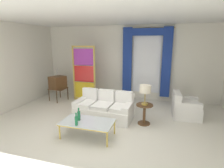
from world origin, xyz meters
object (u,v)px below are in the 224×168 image
object	(u,v)px
bottle_crystal_tall	(79,115)
peacock_figurine	(91,98)
couch_white_long	(105,108)
coffee_table	(88,123)
vintage_tv	(58,83)
stained_glass_divider	(84,75)
table_lamp_brass	(145,90)
bottle_blue_decanter	(76,120)
armchair_white	(184,108)
round_side_table	(144,112)

from	to	relation	value
bottle_crystal_tall	peacock_figurine	distance (m)	2.46
couch_white_long	coffee_table	xyz separation A→B (m)	(-0.03, -1.28, 0.07)
peacock_figurine	vintage_tv	bearing A→B (deg)	178.83
couch_white_long	vintage_tv	size ratio (longest dim) A/B	1.34
stained_glass_divider	peacock_figurine	xyz separation A→B (m)	(0.41, -0.32, -0.84)
table_lamp_brass	stained_glass_divider	bearing A→B (deg)	149.14
bottle_blue_decanter	bottle_crystal_tall	world-z (taller)	bottle_crystal_tall
vintage_tv	table_lamp_brass	bearing A→B (deg)	-19.07
table_lamp_brass	armchair_white	bearing A→B (deg)	36.71
vintage_tv	bottle_crystal_tall	bearing A→B (deg)	-48.44
bottle_blue_decanter	armchair_white	distance (m)	3.47
bottle_crystal_tall	round_side_table	size ratio (longest dim) A/B	0.55
peacock_figurine	stained_glass_divider	bearing A→B (deg)	141.95
bottle_blue_decanter	bottle_crystal_tall	xyz separation A→B (m)	(-0.07, 0.27, 0.01)
vintage_tv	stained_glass_divider	size ratio (longest dim) A/B	0.61
vintage_tv	table_lamp_brass	world-z (taller)	vintage_tv
bottle_crystal_tall	stained_glass_divider	distance (m)	2.92
couch_white_long	peacock_figurine	distance (m)	1.42
coffee_table	round_side_table	world-z (taller)	round_side_table
bottle_crystal_tall	vintage_tv	xyz separation A→B (m)	(-2.10, 2.37, 0.19)
round_side_table	table_lamp_brass	distance (m)	0.67
peacock_figurine	round_side_table	bearing A→B (deg)	-29.35
coffee_table	peacock_figurine	bearing A→B (deg)	110.82
armchair_white	stained_glass_divider	bearing A→B (deg)	169.81
bottle_crystal_tall	coffee_table	bearing A→B (deg)	-1.69
coffee_table	armchair_white	distance (m)	3.16
stained_glass_divider	table_lamp_brass	size ratio (longest dim) A/B	3.86
armchair_white	table_lamp_brass	distance (m)	1.63
table_lamp_brass	vintage_tv	bearing A→B (deg)	160.93
couch_white_long	round_side_table	size ratio (longest dim) A/B	3.03
peacock_figurine	table_lamp_brass	bearing A→B (deg)	-29.35
armchair_white	stained_glass_divider	size ratio (longest dim) A/B	0.39
round_side_table	bottle_blue_decanter	bearing A→B (deg)	-136.02
coffee_table	bottle_crystal_tall	xyz separation A→B (m)	(-0.24, 0.01, 0.17)
couch_white_long	peacock_figurine	size ratio (longest dim) A/B	3.00
armchair_white	round_side_table	distance (m)	1.46
couch_white_long	vintage_tv	xyz separation A→B (m)	(-2.37, 1.10, 0.42)
armchair_white	round_side_table	bearing A→B (deg)	-143.29
couch_white_long	bottle_blue_decanter	size ratio (longest dim) A/B	5.72
bottle_blue_decanter	stained_glass_divider	distance (m)	3.19
round_side_table	table_lamp_brass	xyz separation A→B (m)	(0.00, 0.00, 0.67)
coffee_table	stained_glass_divider	bearing A→B (deg)	116.05
couch_white_long	round_side_table	world-z (taller)	couch_white_long
vintage_tv	stained_glass_divider	bearing A→B (deg)	15.86
couch_white_long	bottle_crystal_tall	world-z (taller)	couch_white_long
coffee_table	bottle_crystal_tall	size ratio (longest dim) A/B	3.93
bottle_blue_decanter	armchair_white	bearing A→B (deg)	40.92
couch_white_long	stained_glass_divider	bearing A→B (deg)	133.67
couch_white_long	table_lamp_brass	world-z (taller)	table_lamp_brass
bottle_blue_decanter	vintage_tv	size ratio (longest dim) A/B	0.23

